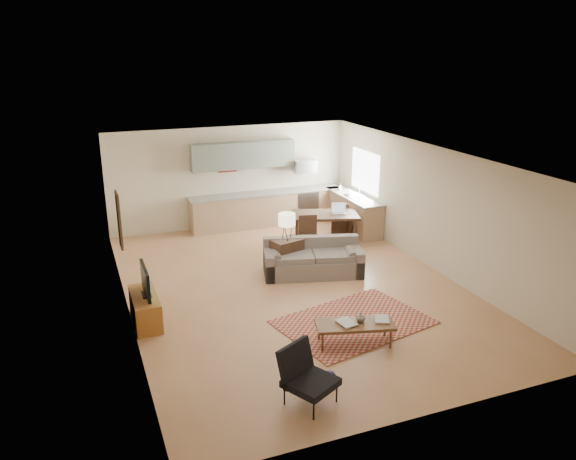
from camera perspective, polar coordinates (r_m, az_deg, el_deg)
name	(u,v)px	position (r m, az deg, el deg)	size (l,w,h in m)	color
room	(294,225)	(11.04, 0.57, 0.53)	(9.00, 9.00, 9.00)	#B0794F
kitchen_counter_back	(267,208)	(15.35, -2.14, 2.20)	(4.26, 0.64, 0.92)	#A07F5E
kitchen_counter_right	(353,212)	(15.09, 6.65, 1.81)	(0.64, 2.26, 0.92)	#A07F5E
kitchen_range	(304,205)	(15.73, 1.65, 2.57)	(0.62, 0.62, 0.90)	#A5A8AD
kitchen_microwave	(304,166)	(15.48, 1.66, 6.51)	(0.62, 0.40, 0.35)	#A5A8AD
upper_cabinets	(243,155)	(14.96, -4.59, 7.60)	(2.80, 0.34, 0.70)	slate
window_right	(365,171)	(14.96, 7.83, 5.92)	(0.02, 1.40, 1.05)	white
wall_art_left	(119,220)	(11.14, -16.75, 0.96)	(0.06, 0.42, 1.10)	brown
triptych	(227,163)	(15.02, -6.20, 6.82)	(1.70, 0.04, 0.50)	#F7DFC5
rug	(354,322)	(10.22, 6.68, -9.28)	(2.56, 1.77, 0.02)	maroon
sofa	(313,258)	(12.03, 2.55, -2.86)	(2.18, 0.95, 0.76)	#695E55
coffee_table	(354,334)	(9.47, 6.77, -10.41)	(1.29, 0.51, 0.39)	#543119
book_a	(340,325)	(9.28, 5.32, -9.55)	(0.30, 0.37, 0.03)	maroon
book_b	(375,319)	(9.54, 8.81, -8.89)	(0.35, 0.39, 0.02)	navy
vase	(361,317)	(9.41, 7.38, -8.77)	(0.17, 0.17, 0.16)	black
armchair	(311,378)	(7.92, 2.34, -14.74)	(0.72, 0.72, 0.82)	black
tv_credenza	(145,309)	(10.37, -14.30, -7.77)	(0.44, 1.15, 0.53)	#955520
tv	(145,281)	(10.16, -14.29, -5.04)	(0.09, 0.88, 0.53)	black
console_table	(287,256)	(12.16, -0.12, -2.63)	(0.64, 0.43, 0.75)	#342116
table_lamp	(287,226)	(11.94, -0.12, 0.39)	(0.36, 0.36, 0.60)	beige
dining_table	(325,229)	(13.85, 3.81, 0.09)	(1.57, 0.90, 0.79)	#342116
dining_chair_near	(309,236)	(13.14, 2.17, -0.61)	(0.44, 0.46, 0.92)	#342116
dining_chair_far	(340,218)	(14.54, 5.30, 1.18)	(0.43, 0.45, 0.91)	#342116
laptop	(339,209)	(13.74, 5.22, 2.18)	(0.33, 0.25, 0.25)	#A5A8AD
soap_bottle	(340,187)	(15.43, 5.32, 4.37)	(0.10, 0.10, 0.19)	#F7DFC5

